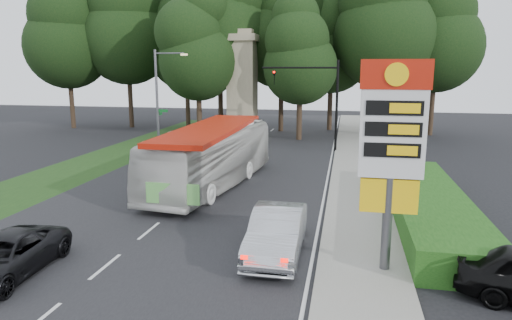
% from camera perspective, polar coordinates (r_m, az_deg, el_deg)
% --- Properties ---
extents(ground, '(120.00, 120.00, 0.00)m').
position_cam_1_polar(ground, '(16.18, -19.20, -13.27)').
color(ground, black).
rests_on(ground, ground).
extents(road_surface, '(14.00, 80.00, 0.02)m').
position_cam_1_polar(road_surface, '(26.60, -6.14, -2.94)').
color(road_surface, black).
rests_on(road_surface, ground).
extents(sidewalk_right, '(3.00, 80.00, 0.12)m').
position_cam_1_polar(sidewalk_right, '(25.43, 12.51, -3.71)').
color(sidewalk_right, gray).
rests_on(sidewalk_right, ground).
extents(grass_verge_left, '(5.00, 50.00, 0.02)m').
position_cam_1_polar(grass_verge_left, '(35.72, -17.92, 0.28)').
color(grass_verge_left, '#193814').
rests_on(grass_verge_left, ground).
extents(hedge, '(3.00, 14.00, 1.20)m').
position_cam_1_polar(hedge, '(21.74, 20.72, -5.31)').
color(hedge, '#1A4713').
rests_on(hedge, ground).
extents(gas_station_pylon, '(2.10, 0.45, 6.85)m').
position_cam_1_polar(gas_station_pylon, '(14.79, 16.65, 2.63)').
color(gas_station_pylon, '#59595E').
rests_on(gas_station_pylon, ground).
extents(traffic_signal_mast, '(6.10, 0.35, 7.20)m').
position_cam_1_polar(traffic_signal_mast, '(36.67, 8.03, 8.35)').
color(traffic_signal_mast, black).
rests_on(traffic_signal_mast, ground).
extents(streetlight_signs, '(2.75, 0.98, 8.00)m').
position_cam_1_polar(streetlight_signs, '(37.66, -11.98, 7.93)').
color(streetlight_signs, '#59595E').
rests_on(streetlight_signs, ground).
extents(monument, '(3.00, 3.00, 10.05)m').
position_cam_1_polar(monument, '(43.70, -1.72, 9.50)').
color(monument, gray).
rests_on(monument, ground).
extents(tree_far_west, '(8.96, 8.96, 17.60)m').
position_cam_1_polar(tree_far_west, '(54.59, -22.66, 14.91)').
color(tree_far_west, '#2D2116').
rests_on(tree_far_west, ground).
extents(tree_west_mid, '(9.80, 9.80, 19.25)m').
position_cam_1_polar(tree_west_mid, '(53.42, -15.92, 16.51)').
color(tree_west_mid, '#2D2116').
rests_on(tree_west_mid, ground).
extents(tree_west_near, '(8.40, 8.40, 16.50)m').
position_cam_1_polar(tree_west_near, '(52.77, -8.78, 15.05)').
color(tree_west_near, '#2D2116').
rests_on(tree_west_near, ground).
extents(tree_center_left, '(10.08, 10.08, 19.80)m').
position_cam_1_polar(tree_center_left, '(47.63, -4.62, 17.97)').
color(tree_center_left, '#2D2116').
rests_on(tree_center_left, ground).
extents(tree_center_right, '(9.24, 9.24, 18.15)m').
position_cam_1_polar(tree_center_right, '(48.25, 3.25, 16.71)').
color(tree_center_right, '#2D2116').
rests_on(tree_center_right, ground).
extents(tree_east_near, '(8.12, 8.12, 15.95)m').
position_cam_1_polar(tree_east_near, '(49.69, 9.49, 14.87)').
color(tree_east_near, '#2D2116').
rests_on(tree_east_near, ground).
extents(tree_east_mid, '(9.52, 9.52, 18.70)m').
position_cam_1_polar(tree_east_mid, '(45.93, 15.91, 16.99)').
color(tree_east_mid, '#2D2116').
rests_on(tree_east_mid, ground).
extents(tree_far_east, '(8.68, 8.68, 17.05)m').
position_cam_1_polar(tree_far_east, '(48.42, 21.77, 15.13)').
color(tree_far_east, '#2D2116').
rests_on(tree_far_east, ground).
extents(tree_monument_left, '(7.28, 7.28, 14.30)m').
position_cam_1_polar(tree_monument_left, '(43.84, -7.31, 14.10)').
color(tree_monument_left, '#2D2116').
rests_on(tree_monument_left, ground).
extents(tree_monument_right, '(6.72, 6.72, 13.20)m').
position_cam_1_polar(tree_monument_right, '(42.31, 5.58, 13.33)').
color(tree_monument_right, '#2D2116').
rests_on(tree_monument_right, ground).
extents(transit_bus, '(4.42, 12.52, 3.41)m').
position_cam_1_polar(transit_bus, '(25.57, -5.51, 0.39)').
color(transit_bus, silver).
rests_on(transit_bus, ground).
extents(sedan_silver, '(1.83, 5.09, 1.67)m').
position_cam_1_polar(sedan_silver, '(16.51, 2.63, -8.98)').
color(sedan_silver, '#B3B6BB').
rests_on(sedan_silver, ground).
extents(suv_charcoal, '(2.46, 4.92, 1.34)m').
position_cam_1_polar(suv_charcoal, '(16.95, -28.96, -10.51)').
color(suv_charcoal, black).
rests_on(suv_charcoal, ground).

